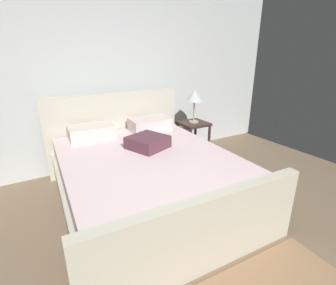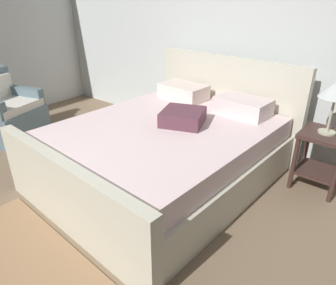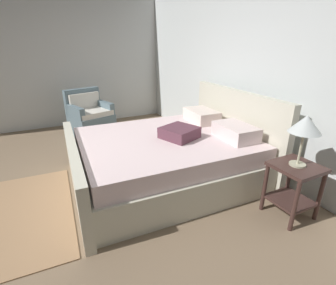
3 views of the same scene
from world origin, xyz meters
The scene contains 4 objects.
wall_back centered at (0.00, 2.74, 1.45)m, with size 6.42×0.12×2.90m, color silver.
bed centered at (0.06, 1.41, 0.34)m, with size 2.07×2.45×1.14m.
nightstand_right centered at (1.35, 2.22, 0.40)m, with size 0.44×0.44×0.60m.
table_lamp_right centered at (1.35, 2.22, 1.02)m, with size 0.30×0.30×0.52m.
Camera 1 is at (-1.04, -0.99, 1.68)m, focal length 26.74 mm.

